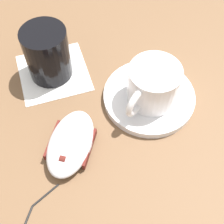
% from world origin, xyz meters
% --- Properties ---
extents(ground_plane, '(3.00, 3.00, 0.00)m').
position_xyz_m(ground_plane, '(0.00, 0.00, 0.00)').
color(ground_plane, brown).
extents(saucer, '(0.15, 0.15, 0.01)m').
position_xyz_m(saucer, '(0.02, -0.06, 0.01)').
color(saucer, white).
rests_on(saucer, ground).
extents(coffee_cup, '(0.10, 0.09, 0.07)m').
position_xyz_m(coffee_cup, '(0.01, -0.06, 0.05)').
color(coffee_cup, white).
rests_on(coffee_cup, saucer).
extents(computer_mouse, '(0.13, 0.10, 0.03)m').
position_xyz_m(computer_mouse, '(-0.06, 0.08, 0.02)').
color(computer_mouse, silver).
rests_on(computer_mouse, ground).
extents(napkin_under_glass, '(0.14, 0.14, 0.00)m').
position_xyz_m(napkin_under_glass, '(0.10, 0.10, 0.00)').
color(napkin_under_glass, white).
rests_on(napkin_under_glass, ground).
extents(drinking_glass, '(0.08, 0.08, 0.09)m').
position_xyz_m(drinking_glass, '(0.10, 0.10, 0.05)').
color(drinking_glass, black).
rests_on(drinking_glass, napkin_under_glass).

